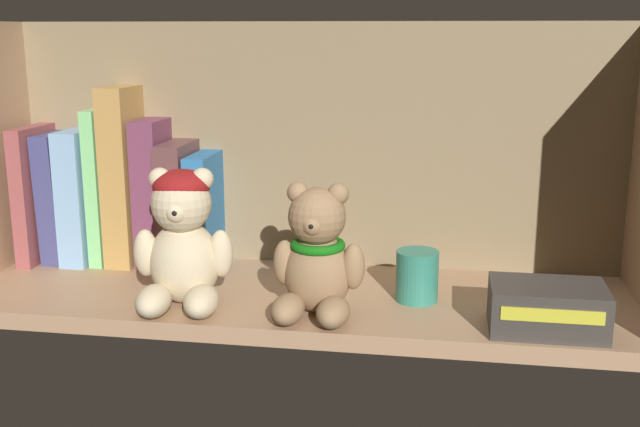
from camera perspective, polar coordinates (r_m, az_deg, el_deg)
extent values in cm
cube|color=#A87F5B|center=(92.55, -1.79, -6.42)|extent=(78.91, 24.27, 2.00)
cube|color=olive|center=(100.77, -0.45, 4.52)|extent=(81.31, 1.20, 33.59)
cube|color=brown|center=(111.70, -19.71, 1.63)|extent=(2.04, 14.77, 18.18)
cube|color=#3B3D6F|center=(110.50, -18.45, 1.36)|extent=(3.13, 11.35, 17.30)
cube|color=#79A4CC|center=(108.89, -16.86, 1.45)|extent=(3.46, 12.55, 17.79)
cube|color=#7CCE7A|center=(107.34, -15.47, 2.13)|extent=(1.80, 10.95, 20.55)
cube|color=#AD8242|center=(105.83, -14.02, 2.87)|extent=(3.57, 11.19, 23.49)
cube|color=#6A334E|center=(104.78, -12.03, 1.69)|extent=(3.39, 9.87, 19.24)
cube|color=brown|center=(103.77, -10.05, 0.88)|extent=(3.43, 13.18, 16.46)
cube|color=#2A6BA6|center=(102.83, -8.20, 0.43)|extent=(2.84, 13.17, 15.04)
ellipsoid|color=beige|center=(88.80, -10.04, -3.58)|extent=(8.10, 7.43, 9.52)
sphere|color=beige|center=(86.57, -10.29, 0.76)|extent=(6.77, 6.77, 6.77)
sphere|color=beige|center=(87.02, -11.83, 2.54)|extent=(2.54, 2.54, 2.54)
sphere|color=beige|center=(86.03, -8.75, 2.54)|extent=(2.54, 2.54, 2.54)
sphere|color=beige|center=(84.38, -10.61, 0.13)|extent=(2.54, 2.54, 2.54)
sphere|color=black|center=(83.52, -10.74, 0.04)|extent=(0.89, 0.89, 0.89)
ellipsoid|color=beige|center=(86.16, -12.28, -6.37)|extent=(4.62, 6.80, 3.39)
ellipsoid|color=beige|center=(85.06, -8.83, -6.48)|extent=(4.62, 6.80, 3.39)
ellipsoid|color=beige|center=(89.00, -12.84, -2.88)|extent=(3.09, 3.09, 5.50)
ellipsoid|color=beige|center=(87.24, -7.37, -2.98)|extent=(3.09, 3.09, 5.50)
ellipsoid|color=maroon|center=(86.65, -10.28, 2.03)|extent=(6.43, 6.43, 3.72)
ellipsoid|color=#93704C|center=(84.69, -0.16, -4.44)|extent=(7.54, 6.92, 8.88)
sphere|color=#93704C|center=(82.49, -0.22, -0.22)|extent=(6.31, 6.31, 6.31)
sphere|color=#93704C|center=(82.81, -1.67, 1.58)|extent=(2.37, 2.37, 2.37)
sphere|color=#93704C|center=(81.99, 1.35, 1.46)|extent=(2.37, 2.37, 2.37)
sphere|color=#9B754E|center=(80.45, -0.53, -0.85)|extent=(2.37, 2.37, 2.37)
sphere|color=black|center=(79.65, -0.64, -0.95)|extent=(0.83, 0.83, 0.83)
ellipsoid|color=#93704C|center=(82.23, -2.40, -7.13)|extent=(3.69, 6.00, 3.16)
ellipsoid|color=#93704C|center=(81.32, 0.97, -7.36)|extent=(3.69, 6.00, 3.16)
ellipsoid|color=#93704C|center=(84.76, -2.87, -3.66)|extent=(2.63, 2.63, 5.13)
ellipsoid|color=#93704C|center=(83.31, 2.49, -3.96)|extent=(2.63, 2.63, 5.13)
torus|color=#146912|center=(83.76, -0.16, -2.36)|extent=(6.06, 6.06, 1.14)
cylinder|color=#2D7A66|center=(89.18, 7.23, -4.62)|extent=(4.90, 4.90, 5.92)
cube|color=#38332D|center=(83.39, 16.54, -6.75)|extent=(11.76, 7.75, 4.94)
cube|color=gold|center=(79.50, 16.91, -7.30)|extent=(9.99, 0.16, 1.38)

